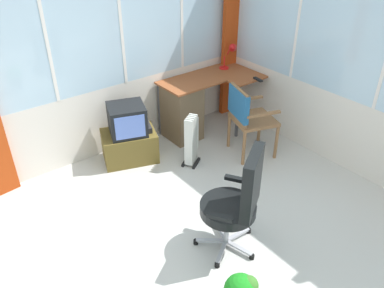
# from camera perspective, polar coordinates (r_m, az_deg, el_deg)

# --- Properties ---
(ground) EXTENTS (5.30, 5.51, 0.06)m
(ground) POSITION_cam_1_polar(r_m,az_deg,el_deg) (3.67, 4.00, -16.94)
(ground) COLOR beige
(north_window_panel) EXTENTS (4.30, 0.07, 2.67)m
(north_window_panel) POSITION_cam_1_polar(r_m,az_deg,el_deg) (4.59, -15.07, 13.11)
(north_window_panel) COLOR silver
(north_window_panel) RESTS_ON ground
(curtain_corner) EXTENTS (0.24, 0.08, 2.57)m
(curtain_corner) POSITION_cam_1_polar(r_m,az_deg,el_deg) (5.59, 5.71, 16.70)
(curtain_corner) COLOR #B43C13
(curtain_corner) RESTS_ON ground
(desk) EXTENTS (1.31, 0.77, 0.77)m
(desk) POSITION_cam_1_polar(r_m,az_deg,el_deg) (5.19, -0.99, 5.30)
(desk) COLOR brown
(desk) RESTS_ON ground
(desk_lamp) EXTENTS (0.24, 0.21, 0.35)m
(desk_lamp) POSITION_cam_1_polar(r_m,az_deg,el_deg) (5.48, 5.78, 13.14)
(desk_lamp) COLOR red
(desk_lamp) RESTS_ON desk
(tv_remote) EXTENTS (0.06, 0.15, 0.02)m
(tv_remote) POSITION_cam_1_polar(r_m,az_deg,el_deg) (5.20, 9.63, 9.30)
(tv_remote) COLOR black
(tv_remote) RESTS_ON desk
(wooden_armchair) EXTENTS (0.61, 0.61, 0.91)m
(wooden_armchair) POSITION_cam_1_polar(r_m,az_deg,el_deg) (4.73, 7.82, 4.57)
(wooden_armchair) COLOR #8C603C
(wooden_armchair) RESTS_ON ground
(office_chair) EXTENTS (0.62, 0.59, 1.05)m
(office_chair) POSITION_cam_1_polar(r_m,az_deg,el_deg) (3.38, 6.79, -7.97)
(office_chair) COLOR #B7B7BF
(office_chair) RESTS_ON ground
(tv_on_stand) EXTENTS (0.75, 0.63, 0.74)m
(tv_on_stand) POSITION_cam_1_polar(r_m,az_deg,el_deg) (4.77, -9.20, 1.12)
(tv_on_stand) COLOR brown
(tv_on_stand) RESTS_ON ground
(space_heater) EXTENTS (0.29, 0.27, 0.64)m
(space_heater) POSITION_cam_1_polar(r_m,az_deg,el_deg) (4.65, -0.04, 0.67)
(space_heater) COLOR silver
(space_heater) RESTS_ON ground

